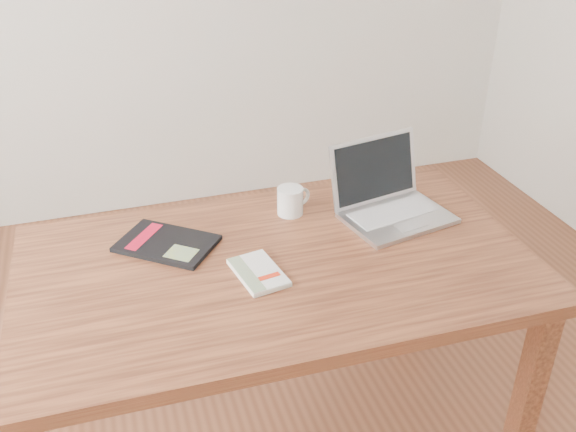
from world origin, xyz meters
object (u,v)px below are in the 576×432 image
object	(u,v)px
desk	(277,288)
black_guidebook	(167,243)
white_guidebook	(258,273)
coffee_mug	(291,200)
laptop	(389,200)

from	to	relation	value
desk	black_guidebook	xyz separation A→B (m)	(-0.27, 0.17, 0.10)
desk	white_guidebook	size ratio (longest dim) A/B	7.27
black_guidebook	white_guidebook	bearing A→B (deg)	-97.73
white_guidebook	black_guidebook	distance (m)	0.30
white_guidebook	coffee_mug	size ratio (longest dim) A/B	1.71
white_guidebook	laptop	xyz separation A→B (m)	(0.46, 0.20, 0.04)
desk	laptop	bearing A→B (deg)	21.60
coffee_mug	desk	bearing A→B (deg)	-136.07
laptop	coffee_mug	world-z (taller)	laptop
laptop	coffee_mug	xyz separation A→B (m)	(-0.28, 0.09, -0.00)
white_guidebook	coffee_mug	distance (m)	0.34
black_guidebook	laptop	world-z (taller)	laptop
desk	laptop	distance (m)	0.45
desk	white_guidebook	distance (m)	0.13
desk	laptop	xyz separation A→B (m)	(0.40, 0.15, 0.14)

